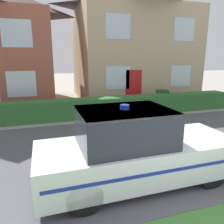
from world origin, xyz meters
TOP-DOWN VIEW (x-y plane):
  - road_strip at (0.00, 4.31)m, footprint 28.00×6.19m
  - garden_hedge at (-0.44, 8.30)m, footprint 15.36×0.83m
  - police_car at (-0.54, 2.47)m, footprint 4.51×1.69m
  - house_right at (3.76, 13.20)m, footprint 7.93×6.36m
  - wheelie_bin at (3.85, 8.90)m, footprint 0.81×0.82m

SIDE VIEW (x-z plane):
  - road_strip at x=0.00m, z-range 0.00..0.01m
  - garden_hedge at x=-0.44m, z-range 0.00..0.92m
  - wheelie_bin at x=3.85m, z-range 0.00..1.06m
  - police_car at x=-0.54m, z-range -0.12..1.69m
  - house_right at x=3.76m, z-range 0.08..8.28m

